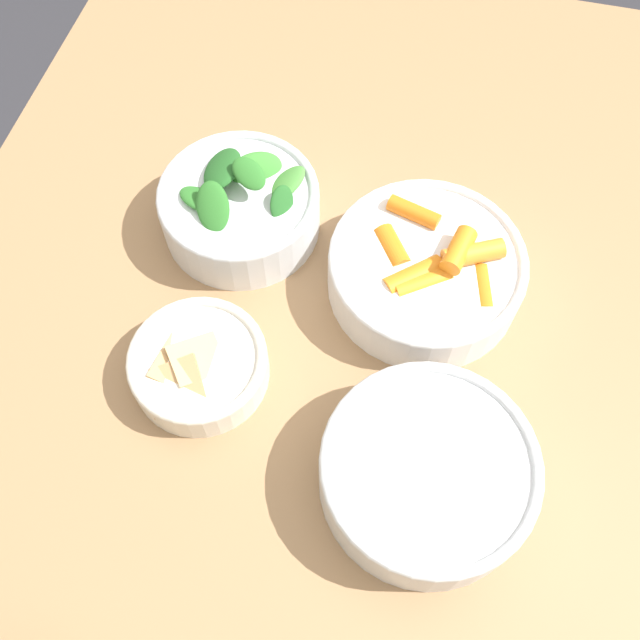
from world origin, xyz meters
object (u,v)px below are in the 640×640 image
at_px(bowl_carrots, 427,270).
at_px(bowl_cookies, 198,365).
at_px(bowl_greens, 240,206).
at_px(bowl_beans_hotdog, 427,473).

bearing_deg(bowl_carrots, bowl_cookies, -52.05).
bearing_deg(bowl_carrots, bowl_greens, -98.29).
distance_m(bowl_greens, bowl_beans_hotdog, 0.32).
bearing_deg(bowl_carrots, bowl_beans_hotdog, 9.77).
relative_size(bowl_carrots, bowl_beans_hotdog, 1.05).
bearing_deg(bowl_cookies, bowl_greens, -176.48).
bearing_deg(bowl_beans_hotdog, bowl_greens, -134.37).
height_order(bowl_carrots, bowl_beans_hotdog, bowl_carrots).
bearing_deg(bowl_greens, bowl_cookies, 3.52).
height_order(bowl_beans_hotdog, bowl_cookies, bowl_beans_hotdog).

